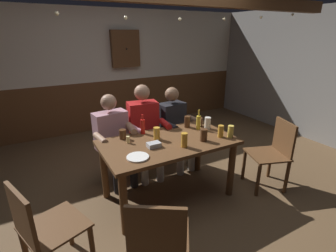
% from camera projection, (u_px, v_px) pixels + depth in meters
% --- Properties ---
extents(ground_plane, '(7.62, 7.62, 0.00)m').
position_uv_depth(ground_plane, '(165.00, 191.00, 3.18)').
color(ground_plane, brown).
extents(back_wall_upper, '(6.35, 0.12, 1.35)m').
position_uv_depth(back_wall_upper, '(99.00, 46.00, 4.76)').
color(back_wall_upper, beige).
extents(back_wall_wainscot, '(6.35, 0.12, 0.98)m').
position_uv_depth(back_wall_wainscot, '(104.00, 105.00, 5.17)').
color(back_wall_wainscot, brown).
rests_on(back_wall_wainscot, ground_plane).
extents(side_wall_concrete, '(0.12, 5.15, 2.33)m').
position_uv_depth(side_wall_concrete, '(333.00, 78.00, 4.23)').
color(side_wall_concrete, gray).
rests_on(side_wall_concrete, ground_plane).
extents(dining_table, '(1.51, 0.84, 0.74)m').
position_uv_depth(dining_table, '(168.00, 150.00, 2.88)').
color(dining_table, brown).
rests_on(dining_table, ground_plane).
extents(person_0, '(0.59, 0.55, 1.18)m').
position_uv_depth(person_0, '(114.00, 136.00, 3.20)').
color(person_0, '#B78493').
rests_on(person_0, ground_plane).
extents(person_1, '(0.56, 0.57, 1.25)m').
position_uv_depth(person_1, '(145.00, 127.00, 3.38)').
color(person_1, '#AD1919').
rests_on(person_1, ground_plane).
extents(person_2, '(0.54, 0.55, 1.17)m').
position_uv_depth(person_2, '(175.00, 124.00, 3.61)').
color(person_2, black).
rests_on(person_2, ground_plane).
extents(chair_empty_near_right, '(0.61, 0.61, 0.88)m').
position_uv_depth(chair_empty_near_right, '(158.00, 243.00, 1.79)').
color(chair_empty_near_right, brown).
rests_on(chair_empty_near_right, ground_plane).
extents(chair_empty_near_left, '(0.56, 0.56, 0.88)m').
position_uv_depth(chair_empty_near_left, '(273.00, 152.00, 3.14)').
color(chair_empty_near_left, brown).
rests_on(chair_empty_near_left, ground_plane).
extents(chair_empty_far_end, '(0.56, 0.56, 0.88)m').
position_uv_depth(chair_empty_far_end, '(44.00, 230.00, 1.91)').
color(chair_empty_far_end, brown).
rests_on(chair_empty_far_end, ground_plane).
extents(table_candle, '(0.04, 0.04, 0.08)m').
position_uv_depth(table_candle, '(128.00, 140.00, 2.77)').
color(table_candle, '#F9E08C').
rests_on(table_candle, dining_table).
extents(condiment_caddy, '(0.14, 0.10, 0.05)m').
position_uv_depth(condiment_caddy, '(154.00, 145.00, 2.68)').
color(condiment_caddy, '#B2B7BC').
rests_on(condiment_caddy, dining_table).
extents(plate_0, '(0.22, 0.22, 0.01)m').
position_uv_depth(plate_0, '(138.00, 157.00, 2.45)').
color(plate_0, white).
rests_on(plate_0, dining_table).
extents(bottle_0, '(0.06, 0.06, 0.26)m').
position_uv_depth(bottle_0, '(198.00, 122.00, 3.15)').
color(bottle_0, gold).
rests_on(bottle_0, dining_table).
extents(bottle_1, '(0.05, 0.05, 0.24)m').
position_uv_depth(bottle_1, '(143.00, 126.00, 3.01)').
color(bottle_1, red).
rests_on(bottle_1, dining_table).
extents(pint_glass_0, '(0.07, 0.07, 0.15)m').
position_uv_depth(pint_glass_0, '(157.00, 134.00, 2.85)').
color(pint_glass_0, gold).
rests_on(pint_glass_0, dining_table).
extents(pint_glass_1, '(0.08, 0.08, 0.14)m').
position_uv_depth(pint_glass_1, '(204.00, 135.00, 2.81)').
color(pint_glass_1, '#4C2D19').
rests_on(pint_glass_1, dining_table).
extents(pint_glass_2, '(0.08, 0.08, 0.15)m').
position_uv_depth(pint_glass_2, '(208.00, 123.00, 3.17)').
color(pint_glass_2, white).
rests_on(pint_glass_2, dining_table).
extents(pint_glass_3, '(0.07, 0.07, 0.15)m').
position_uv_depth(pint_glass_3, '(187.00, 122.00, 3.22)').
color(pint_glass_3, '#4C2D19').
rests_on(pint_glass_3, dining_table).
extents(pint_glass_4, '(0.07, 0.07, 0.14)m').
position_uv_depth(pint_glass_4, '(231.00, 131.00, 2.92)').
color(pint_glass_4, '#E5C64C').
rests_on(pint_glass_4, dining_table).
extents(pint_glass_5, '(0.07, 0.07, 0.14)m').
position_uv_depth(pint_glass_5, '(221.00, 131.00, 2.92)').
color(pint_glass_5, gold).
rests_on(pint_glass_5, dining_table).
extents(pint_glass_6, '(0.07, 0.07, 0.12)m').
position_uv_depth(pint_glass_6, '(200.00, 122.00, 3.26)').
color(pint_glass_6, '#4C2D19').
rests_on(pint_glass_6, dining_table).
extents(pint_glass_7, '(0.07, 0.07, 0.16)m').
position_uv_depth(pint_glass_7, '(184.00, 140.00, 2.66)').
color(pint_glass_7, gold).
rests_on(pint_glass_7, dining_table).
extents(pint_glass_8, '(0.08, 0.08, 0.11)m').
position_uv_depth(pint_glass_8, '(123.00, 134.00, 2.87)').
color(pint_glass_8, '#4C2D19').
rests_on(pint_glass_8, dining_table).
extents(wall_dart_cabinet, '(0.56, 0.15, 0.70)m').
position_uv_depth(wall_dart_cabinet, '(125.00, 49.00, 4.89)').
color(wall_dart_cabinet, brown).
extents(string_lights, '(4.48, 0.04, 0.14)m').
position_uv_depth(string_lights, '(154.00, 14.00, 2.63)').
color(string_lights, '#F9EAB2').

